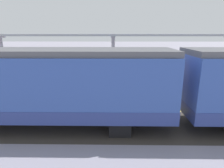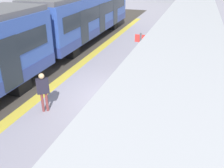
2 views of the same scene
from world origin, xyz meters
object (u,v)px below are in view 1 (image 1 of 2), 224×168
(bench_near_end, at_px, (54,82))
(train_far_carriage, at_px, (29,87))
(platform_info_sign, at_px, (142,73))
(canopy_pillar_fourth, at_px, (3,60))
(passenger_waiting_near_edge, at_px, (224,89))
(canopy_pillar_third, at_px, (113,60))

(bench_near_end, bearing_deg, train_far_carriage, -171.02)
(bench_near_end, xyz_separation_m, platform_info_sign, (-0.96, -6.77, 0.89))
(canopy_pillar_fourth, relative_size, bench_near_end, 2.57)
(canopy_pillar_fourth, xyz_separation_m, bench_near_end, (-1.30, -4.51, -1.53))
(canopy_pillar_fourth, bearing_deg, bench_near_end, -106.04)
(passenger_waiting_near_edge, bearing_deg, train_far_carriage, 105.11)
(platform_info_sign, bearing_deg, passenger_waiting_near_edge, -120.86)
(canopy_pillar_third, height_order, bench_near_end, canopy_pillar_third)
(platform_info_sign, bearing_deg, train_far_carriage, 133.13)
(platform_info_sign, height_order, passenger_waiting_near_edge, platform_info_sign)
(canopy_pillar_third, bearing_deg, passenger_waiting_near_edge, -126.85)
(bench_near_end, height_order, passenger_waiting_near_edge, passenger_waiting_near_edge)
(bench_near_end, bearing_deg, canopy_pillar_fourth, 73.96)
(canopy_pillar_third, bearing_deg, train_far_carriage, 154.54)
(canopy_pillar_fourth, height_order, passenger_waiting_near_edge, canopy_pillar_fourth)
(bench_near_end, distance_m, platform_info_sign, 6.89)
(canopy_pillar_third, distance_m, bench_near_end, 5.07)
(canopy_pillar_third, distance_m, platform_info_sign, 3.16)
(passenger_waiting_near_edge, bearing_deg, platform_info_sign, 59.14)
(platform_info_sign, relative_size, passenger_waiting_near_edge, 1.41)
(canopy_pillar_third, distance_m, passenger_waiting_near_edge, 8.24)
(canopy_pillar_third, xyz_separation_m, canopy_pillar_fourth, (0.00, 9.16, 0.00))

